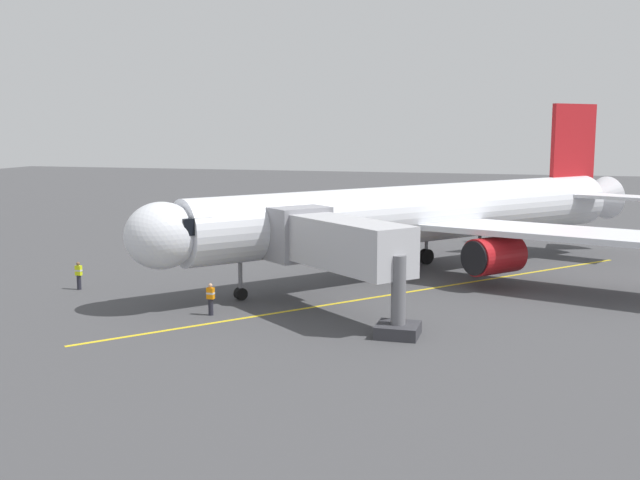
% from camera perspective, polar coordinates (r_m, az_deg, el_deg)
% --- Properties ---
extents(ground_plane, '(220.00, 220.00, 0.00)m').
position_cam_1_polar(ground_plane, '(51.07, 7.26, -2.74)').
color(ground_plane, '#424244').
extents(apron_lead_in_line, '(25.95, 30.75, 0.01)m').
position_cam_1_polar(apron_lead_in_line, '(46.24, 6.21, -3.91)').
color(apron_lead_in_line, yellow).
rests_on(apron_lead_in_line, ground).
extents(airplane, '(32.22, 33.70, 11.50)m').
position_cam_1_polar(airplane, '(51.61, 7.63, 1.87)').
color(airplane, silver).
rests_on(airplane, ground).
extents(jet_bridge, '(9.99, 8.92, 5.40)m').
position_cam_1_polar(jet_bridge, '(40.51, 0.75, -0.23)').
color(jet_bridge, '#B7B7BC').
rests_on(jet_bridge, ground).
extents(ground_crew_marshaller, '(0.41, 0.27, 1.71)m').
position_cam_1_polar(ground_crew_marshaller, '(48.96, -17.45, -2.50)').
color(ground_crew_marshaller, '#23232D').
rests_on(ground_crew_marshaller, ground).
extents(ground_crew_wing_walker, '(0.42, 0.29, 1.71)m').
position_cam_1_polar(ground_crew_wing_walker, '(40.90, -8.11, -4.33)').
color(ground_crew_wing_walker, '#23232D').
rests_on(ground_crew_wing_walker, ground).
extents(box_truck_near_nose, '(3.63, 5.00, 2.62)m').
position_cam_1_polar(box_truck_near_nose, '(70.36, 2.76, 1.56)').
color(box_truck_near_nose, white).
rests_on(box_truck_near_nose, ground).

